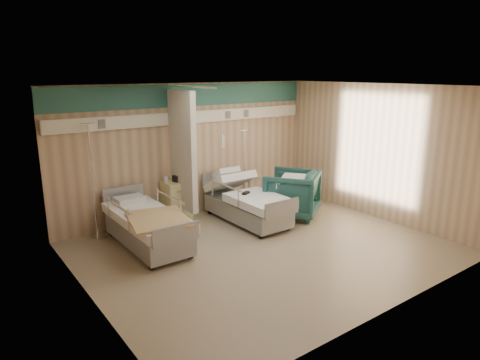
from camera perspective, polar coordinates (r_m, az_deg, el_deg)
name	(u,v)px	position (r m, az deg, el deg)	size (l,w,h in m)	color
ground	(264,249)	(7.64, 3.26, -9.13)	(6.00, 5.00, 0.00)	gray
room_walls	(255,142)	(7.28, 2.01, 5.03)	(6.04, 5.04, 2.82)	tan
bed_right	(247,207)	(8.83, 0.94, -3.62)	(1.00, 2.16, 0.63)	white
bed_left	(148,230)	(7.77, -12.18, -6.51)	(1.00, 2.16, 0.63)	white
bedside_cabinet	(176,201)	(8.94, -8.47, -2.82)	(0.50, 0.48, 0.85)	#DED78B
visitor_armchair	(292,194)	(9.20, 6.95, -1.83)	(1.05, 1.08, 0.98)	#1D4945
waffle_blanket	(296,170)	(9.06, 7.42, 1.34)	(0.62, 0.55, 0.07)	white
iv_stand_right	(244,191)	(9.78, 0.52, -1.51)	(0.32, 0.32, 1.78)	silver
iv_stand_left	(96,215)	(8.40, -18.68, -4.45)	(0.38, 0.38, 2.15)	silver
call_remote	(246,193)	(8.62, 0.78, -1.74)	(0.19, 0.09, 0.04)	black
tan_blanket	(158,219)	(7.26, -10.86, -5.14)	(0.92, 1.15, 0.04)	tan
toiletry_bag	(179,178)	(8.81, -8.12, 0.25)	(0.24, 0.15, 0.13)	black
white_cup	(166,180)	(8.76, -9.85, 0.06)	(0.08, 0.08, 0.12)	white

